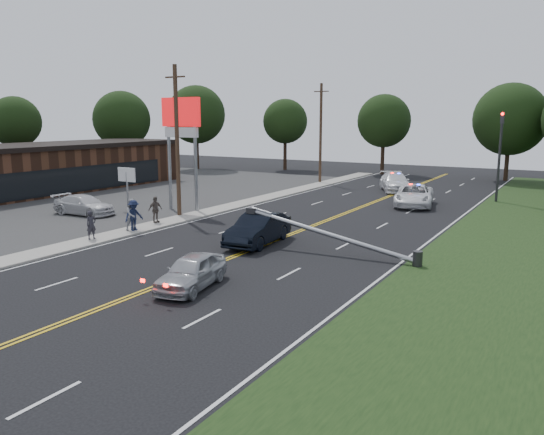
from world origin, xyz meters
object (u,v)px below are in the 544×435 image
Objects in this scene: small_sign at (127,178)px; bystander_d at (155,210)px; traffic_signal at (500,149)px; bystander_c at (134,215)px; waiting_sedan at (191,272)px; parked_car at (84,205)px; utility_pole_far at (321,133)px; crashed_sedan at (258,229)px; utility_pole_mid at (177,141)px; bystander_b at (133,215)px; bystander_a at (91,225)px; fallen_streetlight at (338,237)px; emergency_b at (395,182)px; emergency_a at (414,195)px; pylon_sign at (181,127)px.

small_sign is 6.14m from bystander_d.
bystander_c is at bearing -125.25° from traffic_signal.
parked_car is (-16.67, 8.85, 0.01)m from waiting_sedan.
utility_pole_far reaches higher than crashed_sedan.
bystander_d is at bearing -80.47° from utility_pole_mid.
utility_pole_mid is at bearing 20.76° from bystander_b.
traffic_signal is at bearing -12.89° from utility_pole_far.
utility_pole_mid reaches higher than bystander_b.
utility_pole_mid is 22.00m from utility_pole_far.
traffic_signal is 31.17m from bystander_a.
utility_pole_far is (0.00, 22.00, 0.00)m from utility_pole_mid.
small_sign is 18.68m from fallen_streetlight.
emergency_b is at bearing 167.80° from traffic_signal.
utility_pole_far reaches higher than bystander_d.
small_sign is 7.84m from bystander_b.
crashed_sedan is 1.06× the size of parked_car.
traffic_signal reaches higher than fallen_streetlight.
emergency_a is (3.59, 16.57, -0.01)m from crashed_sedan.
bystander_c is (-7.52, -25.18, 0.19)m from emergency_b.
crashed_sedan is (10.12, -6.01, -5.18)m from pylon_sign.
fallen_streetlight is at bearing -12.40° from small_sign.
utility_pole_far reaches higher than traffic_signal.
emergency_a is 1.02× the size of emergency_b.
waiting_sedan is 2.20× the size of bystander_c.
utility_pole_mid is 9.11m from bystander_a.
waiting_sedan is at bearing -113.55° from emergency_b.
crashed_sedan is 0.85× the size of emergency_a.
bystander_b reaches higher than bystander_c.
bystander_a reaches higher than waiting_sedan.
crashed_sedan is at bearing -16.39° from small_sign.
fallen_streetlight is (18.19, -4.00, -1.41)m from small_sign.
waiting_sedan is (10.52, -33.62, -4.41)m from utility_pole_far.
small_sign is 1.68× the size of bystander_b.
pylon_sign is 18.80m from waiting_sedan.
fallen_streetlight is 12.97m from bystander_d.
waiting_sedan is 0.84× the size of parked_car.
bystander_a is (2.01, -10.06, -5.10)m from pylon_sign.
fallen_streetlight is (-4.11, -22.00, -3.29)m from traffic_signal.
bystander_a is at bearing -78.72° from pylon_sign.
bystander_a is 0.87× the size of bystander_c.
bystander_d reaches higher than parked_car.
bystander_a is at bearing -173.50° from bystander_b.
waiting_sedan is at bearing -106.76° from emergency_a.
emergency_a is at bearing -89.57° from emergency_b.
small_sign is at bearing -102.31° from utility_pole_far.
pylon_sign is 16.66m from fallen_streetlight.
traffic_signal is 0.70× the size of utility_pole_far.
bystander_a is at bearing -175.50° from bystander_c.
small_sign is 0.55× the size of emergency_b.
fallen_streetlight is at bearing -16.64° from utility_pole_mid.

